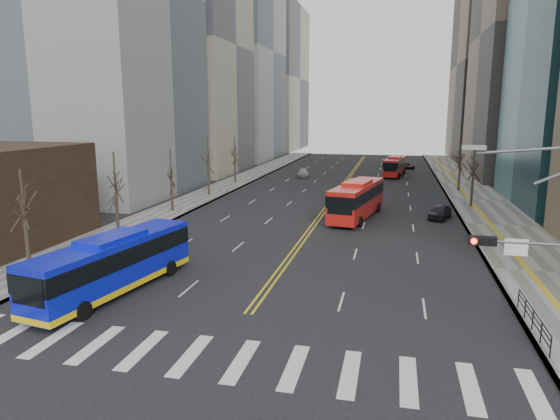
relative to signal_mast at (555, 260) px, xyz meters
name	(u,v)px	position (x,y,z in m)	size (l,w,h in m)	color
ground	(216,358)	(-13.77, -2.00, -4.86)	(220.00, 220.00, 0.00)	black
sidewalk_right	(478,200)	(3.73, 43.00, -4.78)	(7.00, 130.00, 0.15)	slate
sidewalk_left	(216,190)	(-30.27, 43.00, -4.78)	(5.00, 130.00, 0.15)	slate
crosswalk	(216,358)	(-13.77, -2.00, -4.85)	(26.70, 4.00, 0.01)	silver
centerline	(343,185)	(-13.77, 53.00, -4.85)	(0.55, 100.00, 0.01)	gold
office_towers	(356,31)	(-13.64, 66.51, 19.07)	(83.00, 134.00, 58.00)	gray
signal_mast	(555,260)	(0.00, 0.00, 0.00)	(5.37, 0.37, 9.39)	slate
pedestrian_railing	(533,317)	(0.53, 4.00, -4.03)	(0.06, 6.06, 1.02)	black
street_trees	(261,165)	(-20.94, 32.55, 0.02)	(35.20, 47.20, 7.60)	#30261D
blue_bus	(114,262)	(-22.54, 4.44, -2.99)	(4.59, 12.47, 3.55)	#0E18D5
red_bus_near	(357,198)	(-10.01, 29.39, -2.73)	(4.97, 12.44, 3.82)	red
red_bus_far	(395,165)	(-6.38, 65.34, -2.99)	(3.83, 10.70, 3.34)	red
car_white	(59,279)	(-26.08, 4.00, -4.16)	(1.46, 4.20, 1.38)	silver
car_dark_mid	(440,212)	(-1.71, 30.89, -4.15)	(1.67, 4.14, 1.41)	black
car_silver	(303,173)	(-21.37, 60.69, -4.20)	(1.85, 4.56, 1.32)	#97989C
car_dark_far	(408,166)	(-3.96, 77.25, -4.32)	(1.79, 3.87, 1.08)	black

